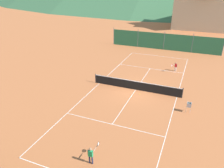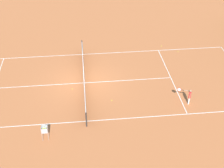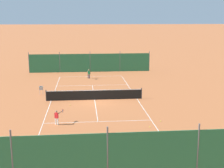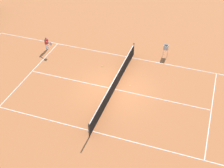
{
  "view_description": "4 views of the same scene",
  "coord_description": "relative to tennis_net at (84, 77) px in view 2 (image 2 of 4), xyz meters",
  "views": [
    {
      "loc": [
        5.24,
        -19.33,
        10.1
      ],
      "look_at": [
        -1.93,
        -1.7,
        1.05
      ],
      "focal_mm": 35.0,
      "sensor_mm": 36.0,
      "label": 1
    },
    {
      "loc": [
        18.45,
        0.08,
        13.08
      ],
      "look_at": [
        1.47,
        1.87,
        0.81
      ],
      "focal_mm": 50.0,
      "sensor_mm": 36.0,
      "label": 2
    },
    {
      "loc": [
        1.06,
        28.83,
        7.78
      ],
      "look_at": [
        -1.74,
        -0.6,
        1.37
      ],
      "focal_mm": 50.0,
      "sensor_mm": 36.0,
      "label": 3
    },
    {
      "loc": [
        -15.56,
        -5.17,
        13.44
      ],
      "look_at": [
        -1.12,
        -0.18,
        1.34
      ],
      "focal_mm": 50.0,
      "sensor_mm": 36.0,
      "label": 4
    }
  ],
  "objects": [
    {
      "name": "court_line_markings",
      "position": [
        0.0,
        0.0,
        -0.5
      ],
      "size": [
        8.25,
        23.85,
        0.01
      ],
      "color": "white",
      "rests_on": "ground"
    },
    {
      "name": "player_near_baseline",
      "position": [
        3.01,
        6.74,
        0.14
      ],
      "size": [
        0.65,
        0.86,
        1.1
      ],
      "color": "white",
      "rests_on": "ground"
    },
    {
      "name": "tennis_ball_by_net_left",
      "position": [
        0.68,
        -0.87,
        -0.47
      ],
      "size": [
        0.07,
        0.07,
        0.07
      ],
      "primitive_type": "sphere",
      "color": "#CCE033",
      "rests_on": "ground"
    },
    {
      "name": "tennis_ball_near_corner",
      "position": [
        -4.75,
        6.81,
        -0.47
      ],
      "size": [
        0.07,
        0.07,
        0.07
      ],
      "primitive_type": "sphere",
      "color": "#CCE033",
      "rests_on": "ground"
    },
    {
      "name": "ball_hopper",
      "position": [
        5.3,
        -2.39,
        0.16
      ],
      "size": [
        0.36,
        0.36,
        0.89
      ],
      "color": "#B7B7BC",
      "rests_on": "ground"
    },
    {
      "name": "tennis_net",
      "position": [
        0.0,
        0.0,
        0.0
      ],
      "size": [
        9.18,
        0.08,
        1.06
      ],
      "color": "#2D2D2D",
      "rests_on": "ground"
    },
    {
      "name": "ground_plane",
      "position": [
        0.0,
        0.0,
        -0.5
      ],
      "size": [
        600.0,
        600.0,
        0.0
      ],
      "primitive_type": "plane",
      "color": "#BC6638"
    },
    {
      "name": "tennis_ball_service_box",
      "position": [
        2.26,
        1.77,
        -0.47
      ],
      "size": [
        0.07,
        0.07,
        0.07
      ],
      "primitive_type": "sphere",
      "color": "#CCE033",
      "rests_on": "ground"
    },
    {
      "name": "tennis_ball_alley_left",
      "position": [
        -3.66,
        7.97,
        -0.47
      ],
      "size": [
        0.07,
        0.07,
        0.07
      ],
      "primitive_type": "sphere",
      "color": "#CCE033",
      "rests_on": "ground"
    }
  ]
}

